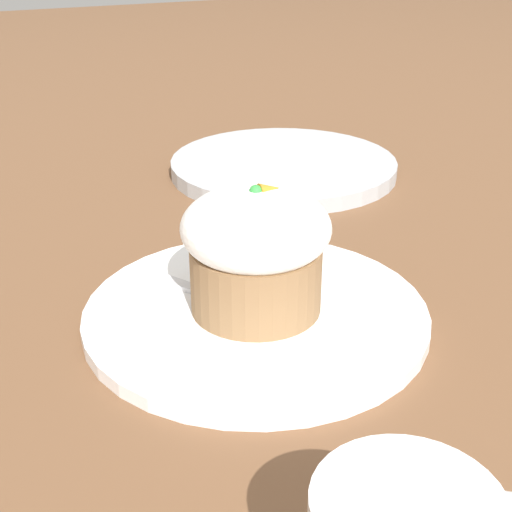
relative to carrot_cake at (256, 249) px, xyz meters
The scene contains 5 objects.
ground_plane 0.06m from the carrot_cake, 123.37° to the left, with size 4.00×4.00×0.00m, color brown.
dessert_plate 0.06m from the carrot_cake, 123.37° to the left, with size 0.26×0.26×0.01m.
carrot_cake is the anchor object (origin of this frame).
spoon 0.06m from the carrot_cake, 130.75° to the left, with size 0.07×0.10×0.01m.
side_plate 0.35m from the carrot_cake, 59.24° to the left, with size 0.27×0.27×0.02m.
Camera 1 is at (-0.20, -0.43, 0.29)m, focal length 50.00 mm.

